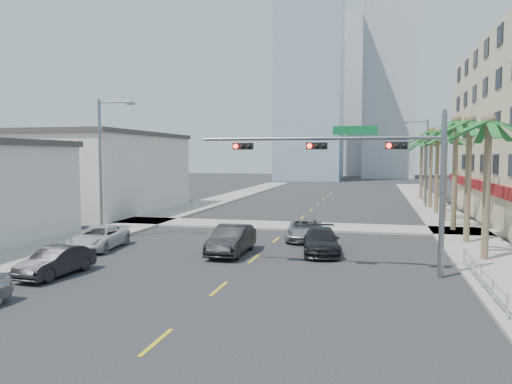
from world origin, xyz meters
TOP-DOWN VIEW (x-y plane):
  - ground at (0.00, 0.00)m, footprint 260.00×260.00m
  - sidewalk_right at (12.00, 20.00)m, footprint 4.00×120.00m
  - sidewalk_left at (-12.00, 20.00)m, footprint 4.00×120.00m
  - sidewalk_cross at (0.00, 22.00)m, footprint 80.00×4.00m
  - building_left_far at (-19.50, 28.00)m, footprint 11.00×18.00m
  - tower_far_left at (-8.00, 95.00)m, footprint 14.00×14.00m
  - tower_far_right at (9.00, 110.00)m, footprint 12.00×12.00m
  - tower_far_center at (-3.00, 125.00)m, footprint 16.00×16.00m
  - traffic_signal_mast at (5.78, 7.95)m, footprint 11.12×0.54m
  - palm_tree_0 at (11.60, 12.00)m, footprint 4.80×4.80m
  - palm_tree_1 at (11.60, 17.20)m, footprint 4.80×4.80m
  - palm_tree_2 at (11.60, 22.40)m, footprint 4.80×4.80m
  - palm_tree_3 at (11.60, 27.60)m, footprint 4.80×4.80m
  - palm_tree_4 at (11.60, 32.80)m, footprint 4.80×4.80m
  - palm_tree_5 at (11.60, 38.00)m, footprint 4.80×4.80m
  - palm_tree_6 at (11.60, 43.20)m, footprint 4.80×4.80m
  - palm_tree_7 at (11.60, 48.40)m, footprint 4.80×4.80m
  - streetlight_left at (-11.00, 14.00)m, footprint 2.55×0.25m
  - streetlight_right at (11.00, 38.00)m, footprint 2.55×0.25m
  - guardrail at (10.30, 6.00)m, footprint 0.08×8.08m
  - car_parked_mid at (-7.80, 4.36)m, footprint 1.77×4.11m
  - car_parked_far at (-9.40, 10.59)m, footprint 2.66×4.96m
  - car_lane_left at (-1.50, 10.97)m, footprint 1.70×4.81m
  - car_lane_center at (1.76, 16.43)m, footprint 2.56×4.89m
  - car_lane_right at (3.29, 12.26)m, footprint 2.58×5.01m

SIDE VIEW (x-z plane):
  - ground at x=0.00m, z-range 0.00..0.00m
  - sidewalk_right at x=12.00m, z-range 0.00..0.15m
  - sidewalk_left at x=-12.00m, z-range 0.00..0.15m
  - sidewalk_cross at x=0.00m, z-range 0.00..0.15m
  - car_lane_center at x=1.76m, z-range 0.00..1.31m
  - car_parked_mid at x=-7.80m, z-range 0.00..1.32m
  - car_parked_far at x=-9.40m, z-range 0.00..1.33m
  - guardrail at x=10.30m, z-range 0.17..1.17m
  - car_lane_right at x=3.29m, z-range 0.00..1.39m
  - car_lane_left at x=-1.50m, z-range 0.00..1.58m
  - building_left_far at x=-19.50m, z-range 0.00..7.20m
  - streetlight_left at x=-11.00m, z-range 0.56..9.56m
  - streetlight_right at x=11.00m, z-range 0.56..9.56m
  - traffic_signal_mast at x=5.78m, z-range 1.46..8.66m
  - palm_tree_0 at x=11.60m, z-range 3.18..10.98m
  - palm_tree_3 at x=11.60m, z-range 3.18..10.98m
  - palm_tree_6 at x=11.60m, z-range 3.18..10.98m
  - palm_tree_1 at x=11.60m, z-range 3.35..11.51m
  - palm_tree_4 at x=11.60m, z-range 3.35..11.51m
  - palm_tree_7 at x=11.60m, z-range 3.35..11.51m
  - palm_tree_2 at x=11.60m, z-range 3.52..12.04m
  - palm_tree_5 at x=11.60m, z-range 3.52..12.04m
  - tower_far_center at x=-3.00m, z-range 0.00..42.00m
  - tower_far_left at x=-8.00m, z-range 0.00..48.00m
  - tower_far_right at x=9.00m, z-range 0.00..60.00m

